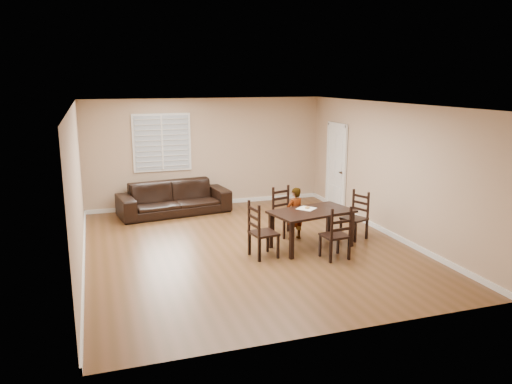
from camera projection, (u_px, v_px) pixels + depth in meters
ground at (248, 247)px, 9.56m from camera, size 7.00×7.00×0.00m
room at (247, 153)px, 9.33m from camera, size 6.04×7.04×2.72m
dining_table at (312, 215)px, 9.44m from camera, size 1.69×1.17×0.72m
chair_near at (283, 213)px, 10.31m from camera, size 0.55×0.53×1.00m
chair_far at (339, 236)px, 8.78m from camera, size 0.48×0.46×0.98m
chair_left at (257, 233)px, 8.91m from camera, size 0.50×0.52×1.03m
chair_right at (358, 216)px, 10.08m from camera, size 0.54×0.55×0.96m
child at (295, 214)px, 9.94m from camera, size 0.45×0.36×1.07m
napkin at (306, 208)px, 9.57m from camera, size 0.44×0.44×0.00m
donut at (307, 207)px, 9.57m from camera, size 0.10×0.10×0.04m
sofa at (174, 198)px, 11.88m from camera, size 2.71×1.37×0.76m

